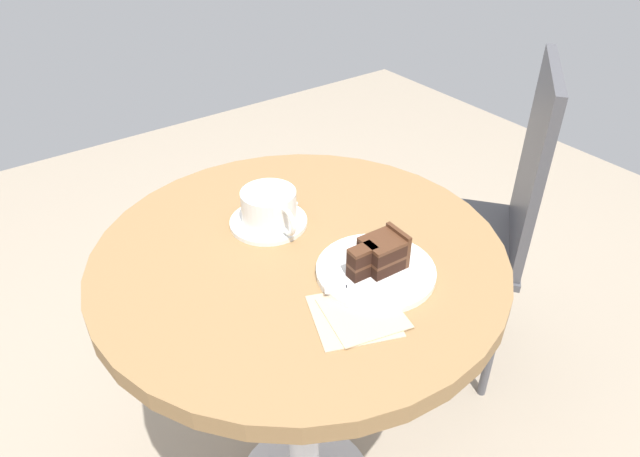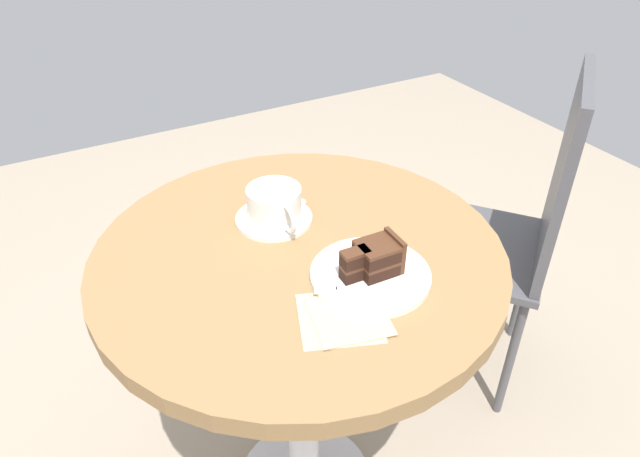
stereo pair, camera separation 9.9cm
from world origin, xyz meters
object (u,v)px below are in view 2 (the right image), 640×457
(teaspoon, at_px, (288,202))
(fork, at_px, (349,290))
(coffee_cup, at_px, (276,203))
(napkin, at_px, (344,317))
(saucer, at_px, (276,218))
(cake_slice, at_px, (375,258))
(cake_plate, at_px, (370,275))
(cafe_chair, at_px, (514,220))

(teaspoon, xyz_separation_m, fork, (0.29, -0.03, 0.00))
(coffee_cup, distance_m, napkin, 0.29)
(saucer, bearing_deg, cake_slice, 16.48)
(fork, bearing_deg, teaspoon, -64.22)
(coffee_cup, bearing_deg, teaspoon, 132.78)
(teaspoon, relative_size, napkin, 0.57)
(cake_plate, distance_m, fork, 0.06)
(cake_plate, height_order, napkin, cake_plate)
(saucer, relative_size, fork, 1.12)
(cake_plate, bearing_deg, napkin, -55.08)
(teaspoon, bearing_deg, cake_plate, -59.69)
(saucer, distance_m, napkin, 0.29)
(saucer, height_order, fork, fork)
(coffee_cup, bearing_deg, cafe_chair, 89.66)
(saucer, distance_m, cafe_chair, 0.69)
(fork, relative_size, cafe_chair, 0.14)
(coffee_cup, xyz_separation_m, fork, (0.25, 0.01, -0.03))
(cake_slice, distance_m, cafe_chair, 0.68)
(coffee_cup, distance_m, fork, 0.25)
(cake_slice, bearing_deg, saucer, -163.52)
(teaspoon, xyz_separation_m, cake_slice, (0.26, 0.03, 0.03))
(cake_plate, distance_m, cake_slice, 0.03)
(coffee_cup, relative_size, napkin, 0.85)
(saucer, distance_m, coffee_cup, 0.04)
(cake_plate, relative_size, napkin, 1.23)
(cafe_chair, bearing_deg, cake_plate, -18.50)
(coffee_cup, height_order, teaspoon, coffee_cup)
(coffee_cup, bearing_deg, cake_plate, 15.87)
(teaspoon, distance_m, cake_plate, 0.26)
(saucer, bearing_deg, napkin, -4.96)
(cake_plate, xyz_separation_m, fork, (0.02, -0.06, 0.01))
(teaspoon, bearing_deg, coffee_cup, -111.64)
(cake_plate, xyz_separation_m, napkin, (0.06, -0.09, -0.00))
(coffee_cup, height_order, fork, coffee_cup)
(saucer, bearing_deg, cafe_chair, 89.05)
(saucer, xyz_separation_m, coffee_cup, (0.01, -0.00, 0.04))
(cake_plate, height_order, cake_slice, cake_slice)
(teaspoon, distance_m, fork, 0.29)
(saucer, distance_m, cake_slice, 0.24)
(coffee_cup, height_order, cake_slice, coffee_cup)
(teaspoon, distance_m, cafe_chair, 0.66)
(coffee_cup, bearing_deg, fork, 1.88)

